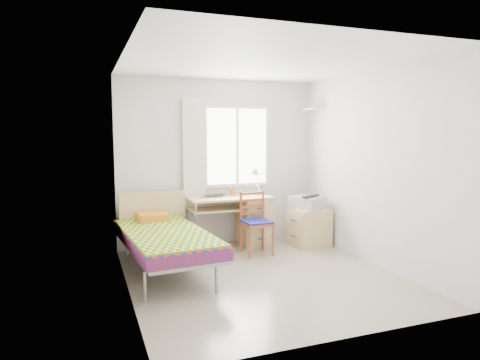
% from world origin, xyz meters
% --- Properties ---
extents(floor, '(3.50, 3.50, 0.00)m').
position_xyz_m(floor, '(0.00, 0.00, 0.00)').
color(floor, '#BCAD93').
rests_on(floor, ground).
extents(ceiling, '(3.50, 3.50, 0.00)m').
position_xyz_m(ceiling, '(0.00, 0.00, 2.60)').
color(ceiling, white).
rests_on(ceiling, wall_back).
extents(wall_back, '(3.20, 0.00, 3.20)m').
position_xyz_m(wall_back, '(0.00, 1.75, 1.30)').
color(wall_back, silver).
rests_on(wall_back, ground).
extents(wall_left, '(0.00, 3.50, 3.50)m').
position_xyz_m(wall_left, '(-1.60, 0.00, 1.30)').
color(wall_left, silver).
rests_on(wall_left, ground).
extents(wall_right, '(0.00, 3.50, 3.50)m').
position_xyz_m(wall_right, '(1.60, 0.00, 1.30)').
color(wall_right, silver).
rests_on(wall_right, ground).
extents(window, '(1.10, 0.04, 1.30)m').
position_xyz_m(window, '(0.30, 1.73, 1.55)').
color(window, white).
rests_on(window, wall_back).
extents(curtain, '(0.35, 0.05, 1.70)m').
position_xyz_m(curtain, '(-0.42, 1.68, 1.45)').
color(curtain, beige).
rests_on(curtain, wall_back).
extents(floating_shelf, '(0.20, 0.32, 0.03)m').
position_xyz_m(floating_shelf, '(1.49, 1.40, 2.15)').
color(floating_shelf, white).
rests_on(floating_shelf, wall_right).
extents(bed, '(1.15, 2.15, 0.90)m').
position_xyz_m(bed, '(-1.08, 0.67, 0.44)').
color(bed, gray).
rests_on(bed, floor).
extents(desk, '(1.26, 0.59, 0.79)m').
position_xyz_m(desk, '(0.40, 1.43, 0.43)').
color(desk, tan).
rests_on(desk, floor).
extents(chair, '(0.42, 0.42, 0.92)m').
position_xyz_m(chair, '(0.32, 0.96, 0.52)').
color(chair, brown).
rests_on(chair, floor).
extents(cabinet, '(0.59, 0.53, 0.59)m').
position_xyz_m(cabinet, '(1.25, 1.05, 0.30)').
color(cabinet, tan).
rests_on(cabinet, floor).
extents(printer, '(0.55, 0.58, 0.20)m').
position_xyz_m(printer, '(1.23, 1.07, 0.69)').
color(printer, '#A0A3A8').
rests_on(printer, cabinet).
extents(laptop, '(0.41, 0.31, 0.03)m').
position_xyz_m(laptop, '(-0.13, 1.47, 0.80)').
color(laptop, black).
rests_on(laptop, desk).
extents(pen_cup, '(0.10, 0.10, 0.10)m').
position_xyz_m(pen_cup, '(0.17, 1.56, 0.84)').
color(pen_cup, orange).
rests_on(pen_cup, desk).
extents(task_lamp, '(0.23, 0.33, 0.43)m').
position_xyz_m(task_lamp, '(0.49, 1.33, 1.06)').
color(task_lamp, white).
rests_on(task_lamp, desk).
extents(book, '(0.22, 0.28, 0.02)m').
position_xyz_m(book, '(-0.13, 1.47, 0.59)').
color(book, gray).
rests_on(book, desk).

